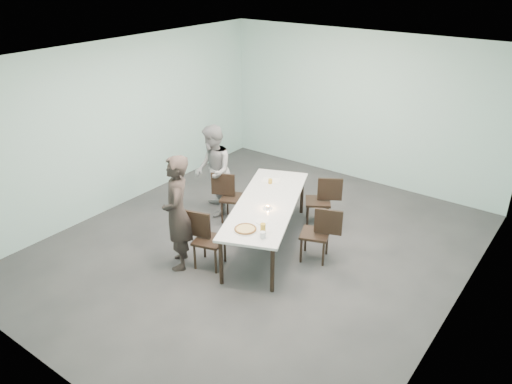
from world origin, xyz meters
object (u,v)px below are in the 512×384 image
Objects in this scene: diner_near at (177,213)px; beer_glass at (263,229)px; chair_near_left at (204,235)px; pizza at (245,229)px; side_plate at (262,222)px; chair_far_right at (323,198)px; chair_near_right at (320,231)px; water_tumbler at (263,235)px; table at (267,206)px; chair_far_left at (229,194)px; amber_tumbler at (270,181)px; tealight at (268,207)px; diner_far at (213,171)px.

beer_glass is at bearing 68.58° from diner_near.
chair_near_left is 2.56× the size of pizza.
chair_far_right is at bearing 87.06° from side_plate.
chair_near_right is at bearing 85.96° from chair_far_right.
table is at bearing 122.27° from water_tumbler.
diner_near reaches higher than pizza.
beer_glass is (0.91, 0.22, 0.32)m from chair_near_left.
beer_glass is at bearing 17.77° from pizza.
chair_far_left is 4.83× the size of side_plate.
amber_tumbler is (-0.37, 0.63, 0.10)m from table.
table is at bearing -12.70° from chair_near_right.
chair_far_left is 1.62m from chair_far_right.
tealight is at bearing -50.19° from table.
chair_far_left is 0.77m from amber_tumbler.
beer_glass is (1.51, -1.11, 0.32)m from chair_far_left.
chair_near_left is at bearing -10.64° from diner_far.
chair_far_left is at bearing 146.88° from side_plate.
chair_far_left reaches higher than amber_tumbler.
diner_far is (-2.31, 0.23, 0.32)m from chair_near_right.
diner_near is 1.92m from amber_tumbler.
chair_near_left is at bearing -111.42° from table.
diner_near reaches higher than beer_glass.
chair_far_left is 1.63m from diner_near.
chair_near_left reaches higher than side_plate.
beer_glass is (0.12, -1.93, 0.32)m from chair_far_right.
diner_near reaches higher than diner_far.
water_tumbler is (1.58, -1.21, 0.29)m from chair_far_left.
diner_near is at bearing 20.63° from chair_near_right.
chair_far_right is 2.64m from diner_near.
pizza is (-0.65, -1.00, 0.27)m from chair_near_right.
water_tumbler is (0.32, -0.02, 0.03)m from pizza.
table is at bearing -59.56° from amber_tumbler.
chair_near_right is 15.54× the size of tealight.
table is 1.09m from water_tumbler.
chair_far_left is at bearing -152.39° from amber_tumbler.
pizza is (-0.13, -2.01, 0.27)m from chair_far_right.
tealight is at bearing -57.52° from amber_tumbler.
chair_far_right is at bearing 93.45° from beer_glass.
amber_tumbler is at bearing 122.48° from tealight.
diner_near is 1.29m from beer_glass.
diner_near reaches higher than chair_near_right.
side_plate is at bearing 28.02° from chair_near_right.
side_plate is 0.45m from water_tumbler.
diner_far is 1.07m from amber_tumbler.
water_tumbler is at bearing -59.46° from tealight.
chair_far_left is at bearing 97.97° from chair_near_left.
table is 0.97m from beer_glass.
chair_near_right is 0.87m from tealight.
water_tumbler is at bearing -52.89° from side_plate.
amber_tumbler is at bearing 121.38° from beer_glass.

